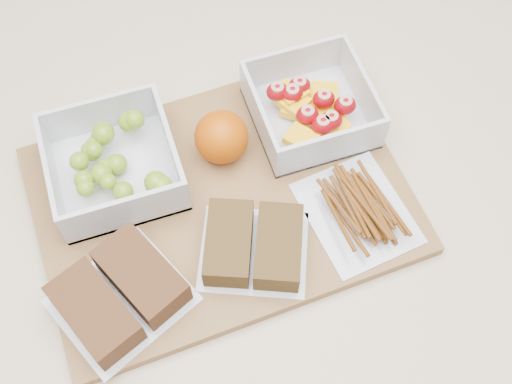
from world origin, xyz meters
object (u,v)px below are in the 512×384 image
fruit_container (311,108)px  grape_container (114,163)px  pretzel_bag (358,208)px  sandwich_bag_center (254,245)px  sandwich_bag_left (119,294)px  orange (221,137)px  cutting_board (222,200)px

fruit_container → grape_container: bearing=-179.4°
fruit_container → pretzel_bag: bearing=-88.1°
sandwich_bag_center → pretzel_bag: 0.13m
sandwich_bag_left → sandwich_bag_center: sandwich_bag_left is taller
orange → pretzel_bag: 0.18m
orange → sandwich_bag_center: (-0.01, -0.14, -0.01)m
sandwich_bag_center → pretzel_bag: (0.13, 0.01, -0.00)m
cutting_board → pretzel_bag: pretzel_bag is taller
cutting_board → fruit_container: (0.14, 0.07, 0.03)m
grape_container → sandwich_bag_center: (0.12, -0.14, -0.01)m
cutting_board → fruit_container: fruit_container is taller
pretzel_bag → orange: bearing=133.4°
fruit_container → sandwich_bag_left: bearing=-150.1°
sandwich_bag_left → orange: bearing=42.8°
sandwich_bag_center → grape_container: bearing=129.7°
cutting_board → sandwich_bag_center: bearing=-82.3°
grape_container → sandwich_bag_left: size_ratio=0.86×
cutting_board → orange: size_ratio=6.62×
cutting_board → grape_container: 0.13m
grape_container → fruit_container: grape_container is taller
grape_container → sandwich_bag_left: 0.16m
cutting_board → sandwich_bag_left: (-0.14, -0.09, 0.03)m
grape_container → orange: bearing=-4.3°
orange → pretzel_bag: bearing=-46.6°
sandwich_bag_center → fruit_container: bearing=50.5°
sandwich_bag_left → pretzel_bag: bearing=3.4°
fruit_container → pretzel_bag: fruit_container is taller
cutting_board → sandwich_bag_left: bearing=-150.3°
grape_container → pretzel_bag: bearing=-29.1°
cutting_board → grape_container: bearing=145.0°
fruit_container → orange: 0.12m
orange → sandwich_bag_left: size_ratio=0.38×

